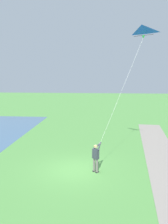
% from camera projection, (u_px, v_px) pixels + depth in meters
% --- Properties ---
extents(ground_plane, '(120.00, 120.00, 0.00)m').
position_uv_depth(ground_plane, '(75.00, 170.00, 14.81)').
color(ground_plane, '#569947').
extents(person_kite_flyer, '(0.59, 0.60, 1.83)m').
position_uv_depth(person_kite_flyer, '(96.00, 156.00, 14.31)').
color(person_kite_flyer, '#232328').
rests_on(person_kite_flyer, ground).
extents(flying_kite, '(3.48, 3.51, 7.34)m').
position_uv_depth(flying_kite, '(141.00, 33.00, 15.87)').
color(flying_kite, blue).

